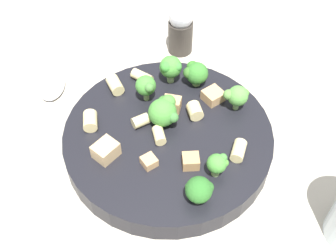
{
  "coord_description": "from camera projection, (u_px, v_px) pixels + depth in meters",
  "views": [
    {
      "loc": [
        -0.29,
        0.15,
        0.43
      ],
      "look_at": [
        0.0,
        0.0,
        0.04
      ],
      "focal_mm": 45.0,
      "sensor_mm": 36.0,
      "label": 1
    }
  ],
  "objects": [
    {
      "name": "broccoli_floret_1",
      "position": [
        199.0,
        190.0,
        0.44
      ],
      "size": [
        0.03,
        0.03,
        0.03
      ],
      "color": "#9EC175",
      "rests_on": "pasta_bowl"
    },
    {
      "name": "rigatoni_2",
      "position": [
        142.0,
        77.0,
        0.57
      ],
      "size": [
        0.03,
        0.03,
        0.01
      ],
      "primitive_type": "cylinder",
      "rotation": [
        1.57,
        0.0,
        2.08
      ],
      "color": "beige",
      "rests_on": "pasta_bowl"
    },
    {
      "name": "chicken_chunk_4",
      "position": [
        172.0,
        104.0,
        0.53
      ],
      "size": [
        0.03,
        0.03,
        0.02
      ],
      "primitive_type": "cube",
      "rotation": [
        0.0,
        0.0,
        0.87
      ],
      "color": "tan",
      "rests_on": "pasta_bowl"
    },
    {
      "name": "pasta_bowl",
      "position": [
        168.0,
        137.0,
        0.52
      ],
      "size": [
        0.26,
        0.26,
        0.03
      ],
      "color": "black",
      "rests_on": "ground_plane"
    },
    {
      "name": "broccoli_floret_4",
      "position": [
        217.0,
        164.0,
        0.46
      ],
      "size": [
        0.02,
        0.02,
        0.03
      ],
      "color": "#93B766",
      "rests_on": "pasta_bowl"
    },
    {
      "name": "rigatoni_1",
      "position": [
        90.0,
        121.0,
        0.52
      ],
      "size": [
        0.03,
        0.02,
        0.02
      ],
      "primitive_type": "cylinder",
      "rotation": [
        1.57,
        0.0,
        1.22
      ],
      "color": "beige",
      "rests_on": "pasta_bowl"
    },
    {
      "name": "chicken_chunk_1",
      "position": [
        191.0,
        161.0,
        0.48
      ],
      "size": [
        0.02,
        0.02,
        0.01
      ],
      "primitive_type": "cube",
      "rotation": [
        0.0,
        0.0,
        1.16
      ],
      "color": "tan",
      "rests_on": "pasta_bowl"
    },
    {
      "name": "spoon",
      "position": [
        50.0,
        98.0,
        0.59
      ],
      "size": [
        0.18,
        0.1,
        0.01
      ],
      "color": "silver",
      "rests_on": "ground_plane"
    },
    {
      "name": "rigatoni_0",
      "position": [
        140.0,
        121.0,
        0.52
      ],
      "size": [
        0.02,
        0.02,
        0.01
      ],
      "primitive_type": "cylinder",
      "rotation": [
        1.57,
        0.0,
        0.04
      ],
      "color": "beige",
      "rests_on": "pasta_bowl"
    },
    {
      "name": "broccoli_floret_2",
      "position": [
        237.0,
        96.0,
        0.52
      ],
      "size": [
        0.03,
        0.03,
        0.04
      ],
      "color": "#84AD60",
      "rests_on": "pasta_bowl"
    },
    {
      "name": "chicken_chunk_2",
      "position": [
        149.0,
        161.0,
        0.48
      ],
      "size": [
        0.02,
        0.02,
        0.01
      ],
      "primitive_type": "cube",
      "rotation": [
        0.0,
        0.0,
        0.12
      ],
      "color": "tan",
      "rests_on": "pasta_bowl"
    },
    {
      "name": "rigatoni_3",
      "position": [
        238.0,
        151.0,
        0.49
      ],
      "size": [
        0.03,
        0.03,
        0.02
      ],
      "primitive_type": "cylinder",
      "rotation": [
        1.57,
        0.0,
        0.77
      ],
      "color": "beige",
      "rests_on": "pasta_bowl"
    },
    {
      "name": "ground_plane",
      "position": [
        168.0,
        146.0,
        0.54
      ],
      "size": [
        2.0,
        2.0,
        0.0
      ],
      "primitive_type": "plane",
      "color": "#BCB29E"
    },
    {
      "name": "pepper_shaker",
      "position": [
        181.0,
        29.0,
        0.63
      ],
      "size": [
        0.04,
        0.04,
        0.08
      ],
      "color": "#332D28",
      "rests_on": "ground_plane"
    },
    {
      "name": "broccoli_floret_0",
      "position": [
        164.0,
        110.0,
        0.51
      ],
      "size": [
        0.04,
        0.04,
        0.04
      ],
      "color": "#84AD60",
      "rests_on": "pasta_bowl"
    },
    {
      "name": "broccoli_floret_5",
      "position": [
        196.0,
        73.0,
        0.56
      ],
      "size": [
        0.03,
        0.03,
        0.03
      ],
      "color": "#84AD60",
      "rests_on": "pasta_bowl"
    },
    {
      "name": "broccoli_floret_3",
      "position": [
        171.0,
        67.0,
        0.55
      ],
      "size": [
        0.03,
        0.03,
        0.04
      ],
      "color": "#9EC175",
      "rests_on": "pasta_bowl"
    },
    {
      "name": "chicken_chunk_3",
      "position": [
        213.0,
        96.0,
        0.55
      ],
      "size": [
        0.03,
        0.03,
        0.01
      ],
      "primitive_type": "cube",
      "rotation": [
        0.0,
        0.0,
        1.73
      ],
      "color": "tan",
      "rests_on": "pasta_bowl"
    },
    {
      "name": "rigatoni_5",
      "position": [
        159.0,
        135.0,
        0.5
      ],
      "size": [
        0.02,
        0.02,
        0.01
      ],
      "primitive_type": "cylinder",
      "rotation": [
        1.57,
        0.0,
        1.32
      ],
      "color": "beige",
      "rests_on": "pasta_bowl"
    },
    {
      "name": "chicken_chunk_0",
      "position": [
        105.0,
        150.0,
        0.49
      ],
      "size": [
        0.03,
        0.03,
        0.02
      ],
      "primitive_type": "cube",
      "rotation": [
        0.0,
        0.0,
        1.96
      ],
      "color": "tan",
      "rests_on": "pasta_bowl"
    },
    {
      "name": "rigatoni_4",
      "position": [
        115.0,
        85.0,
        0.56
      ],
      "size": [
        0.03,
        0.02,
        0.02
      ],
      "primitive_type": "cylinder",
      "rotation": [
        1.57,
        0.0,
        1.53
      ],
      "color": "beige",
      "rests_on": "pasta_bowl"
    },
    {
      "name": "rigatoni_6",
      "position": [
        195.0,
        111.0,
        0.53
      ],
      "size": [
        0.02,
        0.02,
        0.02
      ],
      "primitive_type": "cylinder",
      "rotation": [
        1.57,
        0.0,
        1.34
      ],
      "color": "beige",
      "rests_on": "pasta_bowl"
    },
    {
      "name": "broccoli_floret_6",
      "position": [
        149.0,
        85.0,
        0.53
      ],
      "size": [
        0.03,
        0.03,
        0.04
      ],
      "color": "#93B766",
      "rests_on": "pasta_bowl"
    }
  ]
}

